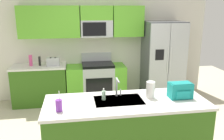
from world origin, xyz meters
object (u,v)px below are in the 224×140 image
sink_faucet (117,86)px  paper_towel_roll (150,90)px  bottle_pink (31,60)px  backpack (180,90)px  range_oven (96,82)px  refrigerator (163,61)px  toaster (53,62)px  pepper_mill (40,61)px  soap_dispenser (104,95)px  drink_cup_purple (59,105)px

sink_faucet → paper_towel_roll: 0.48m
bottle_pink → backpack: (2.45, -2.35, -0.00)m
backpack → range_oven: bearing=113.0°
bottle_pink → sink_faucet: size_ratio=0.86×
refrigerator → sink_faucet: 2.56m
range_oven → toaster: size_ratio=4.86×
sink_faucet → toaster: bearing=117.1°
paper_towel_roll → pepper_mill: bearing=128.9°
refrigerator → bottle_pink: 3.05m
refrigerator → toaster: size_ratio=6.61×
soap_dispenser → paper_towel_roll: 0.68m
refrigerator → backpack: 2.35m
backpack → refrigerator: bearing=75.1°
pepper_mill → drink_cup_purple: size_ratio=0.75×
drink_cup_purple → backpack: size_ratio=0.85×
pepper_mill → paper_towel_roll: (1.83, -2.27, 0.02)m
pepper_mill → soap_dispenser: 2.52m
sink_faucet → drink_cup_purple: size_ratio=1.04×
range_oven → soap_dispenser: range_oven is taller
toaster → bottle_pink: 0.50m
sink_faucet → paper_towel_roll: (0.46, -0.12, -0.05)m
pepper_mill → sink_faucet: sink_faucet is taller
sink_faucet → backpack: 0.91m
paper_towel_roll → toaster: bearing=124.7°
paper_towel_roll → backpack: size_ratio=0.75×
drink_cup_purple → paper_towel_roll: bearing=11.5°
pepper_mill → paper_towel_roll: 2.91m
toaster → pepper_mill: bearing=170.5°
refrigerator → soap_dispenser: bearing=-128.1°
pepper_mill → soap_dispenser: (1.16, -2.24, -0.03)m
toaster → sink_faucet: 2.35m
toaster → sink_faucet: sink_faucet is taller
drink_cup_purple → soap_dispenser: size_ratio=1.60×
range_oven → bottle_pink: bearing=179.7°
refrigerator → soap_dispenser: size_ratio=10.88×
soap_dispenser → toaster: bearing=111.4°
bottle_pink → soap_dispenser: (1.35, -2.25, -0.05)m
refrigerator → range_oven: bearing=177.4°
soap_dispenser → drink_cup_purple: bearing=-154.4°
pepper_mill → backpack: backpack is taller
sink_faucet → refrigerator: bearing=54.3°
soap_dispenser → range_oven: bearing=87.3°
refrigerator → backpack: bearing=-104.9°
toaster → pepper_mill: 0.30m
paper_towel_roll → bottle_pink: bearing=131.6°
paper_towel_roll → backpack: bearing=-9.3°
paper_towel_roll → sink_faucet: bearing=165.2°
soap_dispenser → paper_towel_roll: paper_towel_roll is taller
sink_faucet → paper_towel_roll: bearing=-14.8°
sink_faucet → backpack: (0.89, -0.19, -0.05)m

